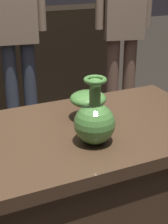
{
  "coord_description": "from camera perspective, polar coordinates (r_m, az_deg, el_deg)",
  "views": [
    {
      "loc": [
        -0.47,
        -1.12,
        1.41
      ],
      "look_at": [
        0.01,
        -0.06,
        0.9
      ],
      "focal_mm": 54.67,
      "sensor_mm": 36.0,
      "label": 1
    }
  ],
  "objects": [
    {
      "name": "display_plinth",
      "position": [
        1.58,
        -1.45,
        -15.94
      ],
      "size": [
        1.2,
        0.64,
        0.8
      ],
      "color": "#422D1E",
      "rests_on": "ground_plane"
    },
    {
      "name": "visitor_center_back",
      "position": [
        2.72,
        -11.4,
        14.75
      ],
      "size": [
        0.47,
        0.23,
        1.69
      ],
      "rotation": [
        0.0,
        0.0,
        2.99
      ],
      "color": "#333847",
      "rests_on": "ground_plane"
    },
    {
      "name": "vase_tall_behind",
      "position": [
        1.42,
        0.7,
        2.15
      ],
      "size": [
        0.15,
        0.15,
        0.12
      ],
      "color": "#477A38",
      "rests_on": "display_plinth"
    },
    {
      "name": "vase_centerpiece",
      "position": [
        1.23,
        1.79,
        -1.55
      ],
      "size": [
        0.15,
        0.15,
        0.25
      ],
      "color": "#477A38",
      "rests_on": "display_plinth"
    },
    {
      "name": "shelf_vase_right",
      "position": [
        3.41,
        -7.95,
        17.86
      ],
      "size": [
        0.14,
        0.14,
        0.11
      ],
      "color": "#2D429E",
      "rests_on": "back_display_shelf"
    },
    {
      "name": "visitor_near_right",
      "position": [
        2.88,
        6.6,
        15.37
      ],
      "size": [
        0.46,
        0.25,
        1.68
      ],
      "rotation": [
        0.0,
        0.0,
        2.91
      ],
      "color": "brown",
      "rests_on": "ground_plane"
    }
  ]
}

